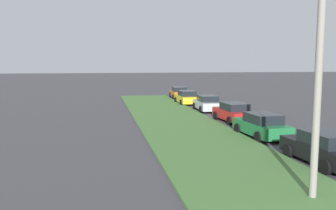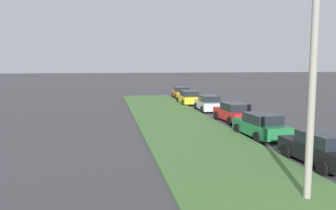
{
  "view_description": "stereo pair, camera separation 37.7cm",
  "coord_description": "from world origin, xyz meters",
  "px_view_note": "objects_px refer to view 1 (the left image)",
  "views": [
    {
      "loc": [
        -6.92,
        11.58,
        4.48
      ],
      "look_at": [
        17.23,
        7.03,
        1.54
      ],
      "focal_mm": 37.87,
      "sensor_mm": 36.0,
      "label": 1
    },
    {
      "loc": [
        -6.99,
        11.21,
        4.48
      ],
      "look_at": [
        17.23,
        7.03,
        1.54
      ],
      "focal_mm": 37.87,
      "sensor_mm": 36.0,
      "label": 2
    }
  ],
  "objects_px": {
    "parked_car_green": "(262,126)",
    "streetlight": "(327,66)",
    "parked_car_yellow": "(187,98)",
    "parked_car_red": "(234,113)",
    "parked_car_orange": "(179,93)",
    "parked_car_silver": "(207,103)",
    "parked_car_black": "(325,149)"
  },
  "relations": [
    {
      "from": "parked_car_green",
      "to": "streetlight",
      "type": "relative_size",
      "value": 0.59
    },
    {
      "from": "parked_car_yellow",
      "to": "streetlight",
      "type": "relative_size",
      "value": 0.57
    },
    {
      "from": "parked_car_red",
      "to": "parked_car_orange",
      "type": "height_order",
      "value": "same"
    },
    {
      "from": "parked_car_red",
      "to": "parked_car_silver",
      "type": "xyz_separation_m",
      "value": [
        6.27,
        0.2,
        0.0
      ]
    },
    {
      "from": "parked_car_green",
      "to": "parked_car_yellow",
      "type": "bearing_deg",
      "value": -1.93
    },
    {
      "from": "parked_car_black",
      "to": "parked_car_yellow",
      "type": "height_order",
      "value": "same"
    },
    {
      "from": "parked_car_red",
      "to": "streetlight",
      "type": "relative_size",
      "value": 0.59
    },
    {
      "from": "parked_car_yellow",
      "to": "parked_car_orange",
      "type": "bearing_deg",
      "value": -4.76
    },
    {
      "from": "parked_car_green",
      "to": "parked_car_orange",
      "type": "distance_m",
      "value": 23.67
    },
    {
      "from": "parked_car_green",
      "to": "parked_car_orange",
      "type": "xyz_separation_m",
      "value": [
        23.67,
        -0.13,
        0.0
      ]
    },
    {
      "from": "parked_car_green",
      "to": "parked_car_yellow",
      "type": "relative_size",
      "value": 1.02
    },
    {
      "from": "parked_car_green",
      "to": "parked_car_silver",
      "type": "relative_size",
      "value": 1.0
    },
    {
      "from": "parked_car_green",
      "to": "streetlight",
      "type": "height_order",
      "value": "streetlight"
    },
    {
      "from": "parked_car_orange",
      "to": "streetlight",
      "type": "bearing_deg",
      "value": 178.67
    },
    {
      "from": "parked_car_black",
      "to": "parked_car_orange",
      "type": "xyz_separation_m",
      "value": [
        29.57,
        0.05,
        0.0
      ]
    },
    {
      "from": "parked_car_green",
      "to": "parked_car_yellow",
      "type": "xyz_separation_m",
      "value": [
        17.57,
        0.36,
        0.0
      ]
    },
    {
      "from": "parked_car_black",
      "to": "parked_car_orange",
      "type": "height_order",
      "value": "same"
    },
    {
      "from": "parked_car_black",
      "to": "parked_car_red",
      "type": "distance_m",
      "value": 11.51
    },
    {
      "from": "parked_car_silver",
      "to": "parked_car_orange",
      "type": "relative_size",
      "value": 1.0
    },
    {
      "from": "parked_car_black",
      "to": "parked_car_orange",
      "type": "distance_m",
      "value": 29.57
    },
    {
      "from": "parked_car_black",
      "to": "parked_car_silver",
      "type": "height_order",
      "value": "same"
    },
    {
      "from": "parked_car_red",
      "to": "parked_car_yellow",
      "type": "bearing_deg",
      "value": 0.66
    },
    {
      "from": "parked_car_black",
      "to": "parked_car_red",
      "type": "bearing_deg",
      "value": -3.89
    },
    {
      "from": "parked_car_red",
      "to": "streetlight",
      "type": "bearing_deg",
      "value": 166.51
    },
    {
      "from": "parked_car_black",
      "to": "parked_car_silver",
      "type": "bearing_deg",
      "value": -2.87
    },
    {
      "from": "parked_car_green",
      "to": "parked_car_silver",
      "type": "bearing_deg",
      "value": -4.12
    },
    {
      "from": "parked_car_orange",
      "to": "parked_car_black",
      "type": "bearing_deg",
      "value": -176.9
    },
    {
      "from": "parked_car_yellow",
      "to": "streetlight",
      "type": "bearing_deg",
      "value": 175.56
    },
    {
      "from": "parked_car_yellow",
      "to": "parked_car_orange",
      "type": "xyz_separation_m",
      "value": [
        6.11,
        -0.49,
        0.0
      ]
    },
    {
      "from": "parked_car_yellow",
      "to": "parked_car_red",
      "type": "bearing_deg",
      "value": -176.49
    },
    {
      "from": "parked_car_yellow",
      "to": "streetlight",
      "type": "height_order",
      "value": "streetlight"
    },
    {
      "from": "parked_car_yellow",
      "to": "parked_car_orange",
      "type": "height_order",
      "value": "same"
    }
  ]
}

